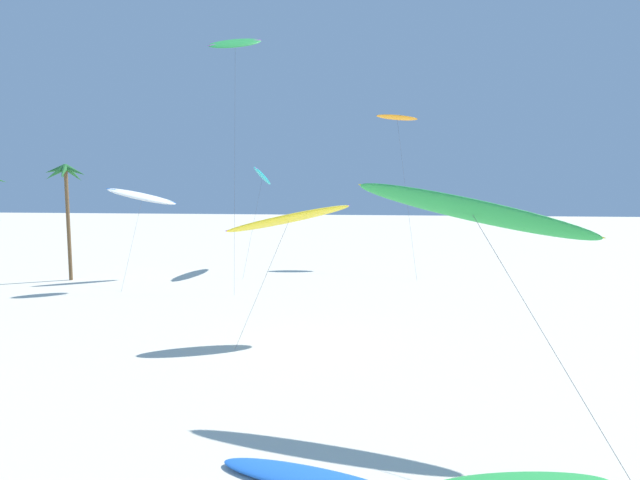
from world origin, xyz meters
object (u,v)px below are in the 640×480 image
at_px(flying_kite_0, 142,197).
at_px(flying_kite_7, 471,210).
at_px(flying_kite_2, 397,118).
at_px(palm_tree_1, 65,184).
at_px(flying_kite_6, 235,43).
at_px(flying_kite_3, 289,218).
at_px(flying_kite_4, 263,176).
at_px(grounded_kite_1, 308,478).

height_order(flying_kite_0, flying_kite_7, flying_kite_7).
bearing_deg(flying_kite_2, palm_tree_1, -156.31).
bearing_deg(flying_kite_6, flying_kite_0, 179.32).
xyz_separation_m(palm_tree_1, flying_kite_3, (23.38, -16.22, -1.89)).
bearing_deg(flying_kite_7, flying_kite_4, 114.64).
relative_size(flying_kite_7, grounded_kite_1, 1.61).
relative_size(palm_tree_1, flying_kite_6, 0.48).
xyz_separation_m(palm_tree_1, grounded_kite_1, (26.39, -30.49, -8.67)).
xyz_separation_m(flying_kite_3, flying_kite_6, (-7.78, 17.55, 14.06)).
bearing_deg(flying_kite_0, grounded_kite_1, -58.18).
distance_m(flying_kite_2, flying_kite_3, 31.39).
relative_size(flying_kite_3, grounded_kite_1, 1.38).
distance_m(flying_kite_4, flying_kite_6, 13.02).
bearing_deg(flying_kite_4, flying_kite_0, -148.32).
bearing_deg(flying_kite_0, flying_kite_6, -0.68).
bearing_deg(flying_kite_3, grounded_kite_1, -78.10).
bearing_deg(flying_kite_6, palm_tree_1, -175.14).
bearing_deg(palm_tree_1, flying_kite_3, -34.76).
xyz_separation_m(flying_kite_2, flying_kite_4, (-13.48, -5.60, -6.27)).
height_order(flying_kite_3, flying_kite_4, flying_kite_4).
bearing_deg(flying_kite_3, palm_tree_1, 145.24).
bearing_deg(flying_kite_6, flying_kite_7, -59.14).
relative_size(flying_kite_4, flying_kite_7, 1.17).
bearing_deg(grounded_kite_1, flying_kite_0, 121.82).
distance_m(flying_kite_3, flying_kite_4, 24.89).
distance_m(flying_kite_3, flying_kite_7, 12.58).
bearing_deg(flying_kite_4, flying_kite_3, -73.82).
bearing_deg(flying_kite_3, flying_kite_2, 77.37).
relative_size(flying_kite_3, flying_kite_4, 0.73).
relative_size(flying_kite_0, flying_kite_3, 1.10).
bearing_deg(flying_kite_3, flying_kite_7, -48.47).
xyz_separation_m(flying_kite_0, flying_kite_7, (25.12, -27.05, 0.28)).
relative_size(flying_kite_6, grounded_kite_1, 3.82).
distance_m(flying_kite_0, flying_kite_4, 11.80).
distance_m(flying_kite_0, flying_kite_6, 16.11).
xyz_separation_m(flying_kite_0, flying_kite_2, (23.38, 11.71, 8.21)).
distance_m(flying_kite_0, grounded_kite_1, 38.32).
xyz_separation_m(palm_tree_1, flying_kite_6, (15.60, 1.33, 12.18)).
bearing_deg(flying_kite_6, flying_kite_3, -66.10).
distance_m(flying_kite_3, grounded_kite_1, 16.08).
height_order(flying_kite_0, flying_kite_6, flying_kite_6).
bearing_deg(flying_kite_3, flying_kite_4, 106.18).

